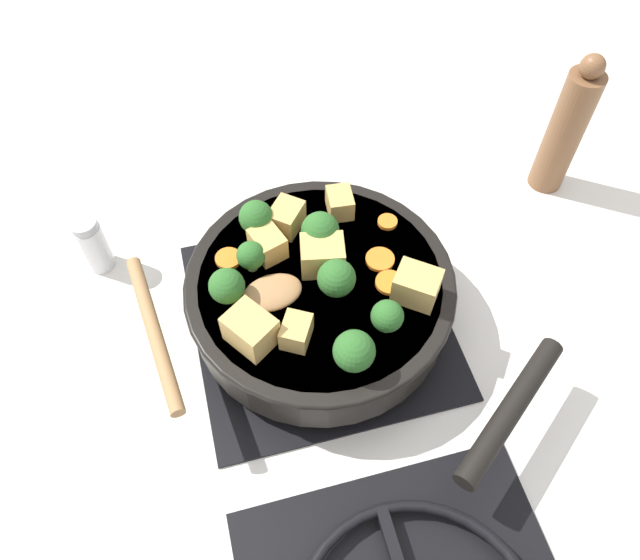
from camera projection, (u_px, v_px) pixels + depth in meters
ground_plane at (320, 320)px, 0.78m from camera, size 2.40×2.40×0.00m
front_burner_grate at (320, 315)px, 0.77m from camera, size 0.31×0.31×0.03m
skillet_pan at (322, 294)px, 0.73m from camera, size 0.39×0.42×0.06m
wooden_spoon at (211, 313)px, 0.68m from camera, size 0.19×0.20×0.02m
tofu_cube_center_large at (268, 244)px, 0.72m from camera, size 0.04×0.05×0.03m
tofu_cube_near_handle at (286, 217)px, 0.74m from camera, size 0.05×0.05×0.03m
tofu_cube_east_chunk at (251, 330)px, 0.65m from camera, size 0.06×0.06×0.04m
tofu_cube_west_chunk at (296, 332)px, 0.66m from camera, size 0.04×0.05×0.03m
tofu_cube_back_piece at (322, 255)px, 0.71m from camera, size 0.06×0.05×0.04m
tofu_cube_front_piece at (340, 203)px, 0.76m from camera, size 0.03×0.04×0.03m
tofu_cube_mid_small at (417, 286)px, 0.68m from camera, size 0.06×0.06×0.04m
broccoli_floret_near_spoon at (387, 316)px, 0.66m from camera, size 0.04×0.04×0.04m
broccoli_floret_center_top at (354, 351)px, 0.63m from camera, size 0.04×0.04×0.05m
broccoli_floret_east_rim at (336, 278)px, 0.68m from camera, size 0.04×0.04×0.05m
broccoli_floret_west_rim at (251, 256)px, 0.70m from camera, size 0.03×0.03×0.04m
broccoli_floret_north_edge at (256, 218)px, 0.73m from camera, size 0.04×0.04×0.05m
broccoli_floret_south_cluster at (227, 287)px, 0.67m from camera, size 0.04×0.04×0.05m
broccoli_floret_mid_floret at (320, 231)px, 0.72m from camera, size 0.04×0.04×0.05m
carrot_slice_orange_thin at (390, 283)px, 0.71m from camera, size 0.03×0.03×0.01m
carrot_slice_near_center at (387, 222)px, 0.76m from camera, size 0.02×0.02×0.01m
carrot_slice_edge_slice at (228, 259)px, 0.73m from camera, size 0.03×0.03×0.01m
carrot_slice_under_broccoli at (380, 259)px, 0.73m from camera, size 0.03×0.03×0.01m
pepper_mill at (566, 130)px, 0.84m from camera, size 0.05×0.05×0.22m
salt_shaker at (93, 244)px, 0.80m from camera, size 0.04×0.04×0.09m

